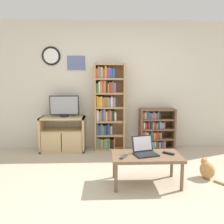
% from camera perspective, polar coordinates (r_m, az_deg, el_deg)
% --- Properties ---
extents(ground_plane, '(18.00, 18.00, 0.00)m').
position_cam_1_polar(ground_plane, '(2.84, 2.77, -21.29)').
color(ground_plane, '#BCAD93').
extents(wall_back, '(7.17, 0.09, 2.60)m').
position_cam_1_polar(wall_back, '(4.56, 0.44, 6.95)').
color(wall_back, beige).
rests_on(wall_back, ground_plane).
extents(tv_stand, '(0.87, 0.40, 0.69)m').
position_cam_1_polar(tv_stand, '(4.48, -12.70, -5.67)').
color(tv_stand, tan).
rests_on(tv_stand, ground_plane).
extents(television, '(0.57, 0.18, 0.42)m').
position_cam_1_polar(television, '(4.42, -12.34, 1.48)').
color(television, black).
rests_on(television, tv_stand).
extents(bookshelf_tall, '(0.61, 0.27, 1.74)m').
position_cam_1_polar(bookshelf_tall, '(4.42, -1.13, 1.25)').
color(bookshelf_tall, tan).
rests_on(bookshelf_tall, ground_plane).
extents(bookshelf_short, '(0.71, 0.30, 0.84)m').
position_cam_1_polar(bookshelf_short, '(4.61, 11.06, -4.48)').
color(bookshelf_short, brown).
rests_on(bookshelf_short, ground_plane).
extents(coffee_table, '(0.93, 0.50, 0.41)m').
position_cam_1_polar(coffee_table, '(3.04, 8.93, -11.82)').
color(coffee_table, brown).
rests_on(coffee_table, ground_plane).
extents(laptop, '(0.36, 0.33, 0.24)m').
position_cam_1_polar(laptop, '(3.04, 8.48, -9.71)').
color(laptop, '#232326').
rests_on(laptop, coffee_table).
extents(remote_near_laptop, '(0.15, 0.14, 0.02)m').
position_cam_1_polar(remote_near_laptop, '(3.12, 14.54, -10.39)').
color(remote_near_laptop, black).
rests_on(remote_near_laptop, coffee_table).
extents(remote_far_from_laptop, '(0.12, 0.16, 0.02)m').
position_cam_1_polar(remote_far_from_laptop, '(2.90, 3.06, -11.57)').
color(remote_far_from_laptop, '#38383A').
rests_on(remote_far_from_laptop, coffee_table).
extents(cat, '(0.32, 0.44, 0.29)m').
position_cam_1_polar(cat, '(3.53, 23.54, -13.57)').
color(cat, '#B78447').
rests_on(cat, ground_plane).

